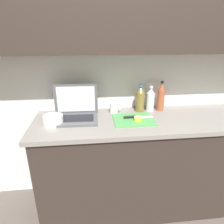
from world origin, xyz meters
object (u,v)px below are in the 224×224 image
object	(u,v)px
lemon_half_cut	(138,119)
bottle_green_soda	(161,97)
measuring_cup	(114,108)
cutting_board	(133,120)
bottle_oil_tall	(150,100)
bowl_white	(53,120)
laptop	(76,111)
knife	(133,117)
bottle_water_clear	(140,99)

from	to	relation	value
lemon_half_cut	bottle_green_soda	world-z (taller)	bottle_green_soda
lemon_half_cut	measuring_cup	distance (m)	0.27
cutting_board	measuring_cup	bearing A→B (deg)	127.69
bottle_green_soda	bottle_oil_tall	distance (m)	0.10
measuring_cup	bowl_white	distance (m)	0.54
laptop	bottle_oil_tall	world-z (taller)	laptop
lemon_half_cut	measuring_cup	bearing A→B (deg)	128.40
knife	measuring_cup	xyz separation A→B (m)	(-0.14, 0.16, 0.03)
lemon_half_cut	bottle_water_clear	bearing A→B (deg)	73.12
laptop	cutting_board	bearing A→B (deg)	-10.03
bottle_water_clear	measuring_cup	distance (m)	0.25
knife	measuring_cup	size ratio (longest dim) A/B	2.60
laptop	bottle_green_soda	bearing A→B (deg)	8.89
bottle_oil_tall	bowl_white	xyz separation A→B (m)	(-0.84, -0.21, -0.07)
laptop	bowl_white	bearing A→B (deg)	-146.41
lemon_half_cut	bottle_water_clear	world-z (taller)	bottle_water_clear
bowl_white	bottle_water_clear	bearing A→B (deg)	15.64
laptop	measuring_cup	distance (m)	0.34
bottle_oil_tall	laptop	bearing A→B (deg)	-171.47
bottle_oil_tall	bowl_white	distance (m)	0.86
laptop	bottle_oil_tall	distance (m)	0.67
lemon_half_cut	bottle_oil_tall	size ratio (longest dim) A/B	0.28
bottle_water_clear	measuring_cup	world-z (taller)	bottle_water_clear
bottle_oil_tall	bowl_white	world-z (taller)	bottle_oil_tall
bottle_water_clear	bowl_white	xyz separation A→B (m)	(-0.74, -0.21, -0.08)
laptop	knife	world-z (taller)	laptop
knife	lemon_half_cut	size ratio (longest dim) A/B	3.92
knife	bottle_water_clear	size ratio (longest dim) A/B	1.01
cutting_board	bottle_green_soda	size ratio (longest dim) A/B	1.21
lemon_half_cut	bottle_oil_tall	world-z (taller)	bottle_oil_tall
measuring_cup	bowl_white	size ratio (longest dim) A/B	0.63
bottle_green_soda	bowl_white	xyz separation A→B (m)	(-0.93, -0.21, -0.09)
knife	bowl_white	bearing A→B (deg)	-179.47
bottle_oil_tall	bottle_water_clear	xyz separation A→B (m)	(-0.10, -0.00, 0.01)
lemon_half_cut	bottle_oil_tall	distance (m)	0.29
knife	bottle_oil_tall	distance (m)	0.27
laptop	lemon_half_cut	bearing A→B (deg)	-12.88
bottle_oil_tall	bowl_white	size ratio (longest dim) A/B	1.51
cutting_board	lemon_half_cut	xyz separation A→B (m)	(0.03, -0.03, 0.02)
measuring_cup	lemon_half_cut	bearing A→B (deg)	-51.60
knife	bottle_oil_tall	size ratio (longest dim) A/B	1.08
lemon_half_cut	bottle_water_clear	size ratio (longest dim) A/B	0.26
laptop	bottle_green_soda	world-z (taller)	laptop
cutting_board	knife	world-z (taller)	knife
laptop	knife	bearing A→B (deg)	-7.16
bottle_green_soda	bowl_white	bearing A→B (deg)	-167.46
knife	bottle_oil_tall	xyz separation A→B (m)	(0.19, 0.17, 0.09)
bottle_green_soda	bottle_water_clear	world-z (taller)	bottle_green_soda
measuring_cup	bowl_white	bearing A→B (deg)	-158.87
bottle_green_soda	laptop	bearing A→B (deg)	-172.53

